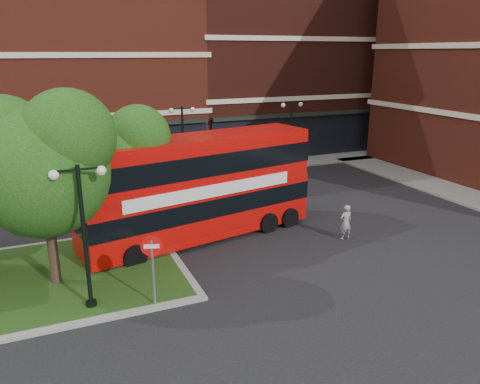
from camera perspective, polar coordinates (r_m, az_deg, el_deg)
name	(u,v)px	position (r m, az deg, el deg)	size (l,w,h in m)	color
ground	(244,282)	(17.98, 0.44, -10.86)	(120.00, 120.00, 0.00)	black
pavement_far	(148,177)	(32.81, -11.14, 1.83)	(44.00, 3.00, 0.12)	slate
terrace_far_left	(10,71)	(38.66, -26.22, 13.12)	(26.00, 12.00, 14.00)	maroon
terrace_far_right	(280,55)	(43.65, 4.94, 16.26)	(18.00, 12.00, 16.00)	#471911
traffic_island	(13,285)	(19.51, -25.93, -10.13)	(12.60, 7.60, 0.15)	gray
tree_island_west	(38,159)	(17.54, -23.37, 3.73)	(5.40, 4.71, 7.21)	#2D2116
tree_island_east	(117,154)	(20.28, -14.74, 4.56)	(4.46, 3.90, 6.29)	#2D2116
lamp_island	(84,231)	(15.82, -18.50, -4.53)	(1.72, 0.36, 5.00)	black
lamp_far_left	(183,140)	(30.78, -6.96, 6.33)	(1.72, 0.36, 5.00)	black
lamp_far_right	(291,132)	(33.84, 6.24, 7.29)	(1.72, 0.36, 5.00)	black
bus	(199,181)	(21.15, -5.05, 1.36)	(11.22, 4.62, 4.18)	#BC0A07
woman	(346,222)	(22.01, 12.76, -3.61)	(0.60, 0.40, 1.66)	gray
car_silver	(111,175)	(31.42, -15.44, 2.00)	(1.56, 3.88, 1.32)	#B2B4BA
car_white	(238,167)	(32.51, -0.19, 3.06)	(1.35, 3.87, 1.28)	white
no_entry_sign	(152,257)	(15.78, -10.65, -7.77)	(0.70, 0.27, 2.61)	slate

